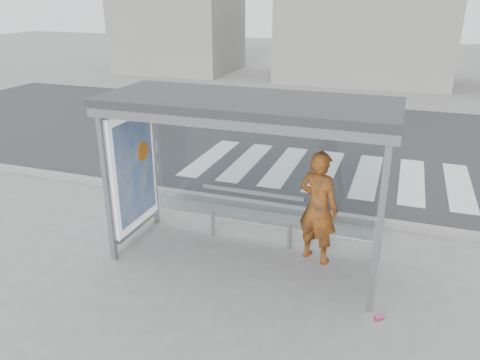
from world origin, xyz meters
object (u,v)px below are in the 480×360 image
Objects in this scene: person at (318,207)px; bench at (250,213)px; soda_can at (379,318)px; bus_shelter at (224,138)px.

bench is at bearing 11.16° from person.
person is 1.24m from bench.
soda_can is at bearing 151.84° from person.
soda_can is (2.26, -1.44, -0.51)m from bench.
person is 14.36× the size of soda_can.
bench is (-1.17, 0.19, -0.37)m from person.
soda_can is at bearing -20.08° from bus_shelter.
bus_shelter is 2.32× the size of person.
bench is at bearing 64.02° from bus_shelter.
person is at bearing 13.00° from bus_shelter.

